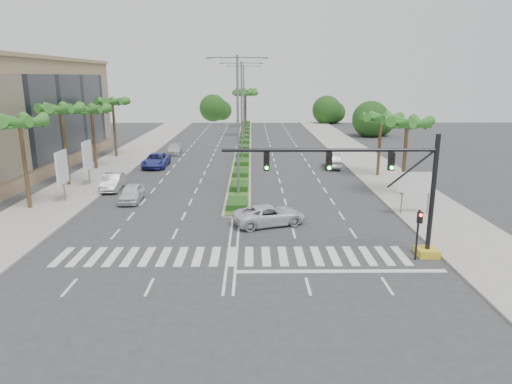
% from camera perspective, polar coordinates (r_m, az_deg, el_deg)
% --- Properties ---
extents(ground, '(160.00, 160.00, 0.00)m').
position_cam_1_polar(ground, '(27.12, -3.00, -8.04)').
color(ground, '#333335').
rests_on(ground, ground).
extents(footpath_right, '(6.00, 120.00, 0.15)m').
position_cam_1_polar(footpath_right, '(48.29, 16.35, 1.47)').
color(footpath_right, gray).
rests_on(footpath_right, ground).
extents(footpath_left, '(6.00, 120.00, 0.15)m').
position_cam_1_polar(footpath_left, '(49.02, -20.06, 1.36)').
color(footpath_left, gray).
rests_on(footpath_left, ground).
extents(median, '(2.20, 75.00, 0.20)m').
position_cam_1_polar(median, '(70.81, -1.51, 5.98)').
color(median, gray).
rests_on(median, ground).
extents(median_grass, '(1.80, 75.00, 0.04)m').
position_cam_1_polar(median_grass, '(70.79, -1.51, 6.07)').
color(median_grass, '#2F591E').
rests_on(median_grass, median).
extents(building, '(12.00, 36.00, 12.00)m').
position_cam_1_polar(building, '(58.00, -28.82, 8.28)').
color(building, tan).
rests_on(building, ground).
extents(signal_gantry, '(12.60, 1.20, 7.20)m').
position_cam_1_polar(signal_gantry, '(27.22, 16.80, -0.88)').
color(signal_gantry, gold).
rests_on(signal_gantry, ground).
extents(pedestrian_signal, '(0.28, 0.36, 3.00)m').
position_cam_1_polar(pedestrian_signal, '(27.42, 19.65, -4.08)').
color(pedestrian_signal, black).
rests_on(pedestrian_signal, ground).
extents(direction_sign, '(2.70, 0.11, 3.40)m').
position_cam_1_polar(direction_sign, '(36.14, 19.41, 0.92)').
color(direction_sign, slate).
rests_on(direction_sign, ground).
extents(billboard_near, '(0.18, 2.10, 4.35)m').
position_cam_1_polar(billboard_near, '(40.90, -23.10, 2.79)').
color(billboard_near, slate).
rests_on(billboard_near, ground).
extents(billboard_far, '(0.18, 2.10, 4.35)m').
position_cam_1_polar(billboard_far, '(46.40, -20.34, 4.29)').
color(billboard_far, slate).
rests_on(billboard_far, ground).
extents(palm_left_near, '(4.57, 4.68, 7.55)m').
position_cam_1_polar(palm_left_near, '(39.42, -27.43, 7.45)').
color(palm_left_near, brown).
rests_on(palm_left_near, ground).
extents(palm_left_mid, '(4.57, 4.68, 7.95)m').
position_cam_1_polar(palm_left_mid, '(46.66, -23.12, 9.19)').
color(palm_left_mid, brown).
rests_on(palm_left_mid, ground).
extents(palm_left_far, '(4.57, 4.68, 7.35)m').
position_cam_1_polar(palm_left_far, '(54.17, -19.88, 9.41)').
color(palm_left_far, brown).
rests_on(palm_left_far, ground).
extents(palm_left_end, '(4.57, 4.68, 7.75)m').
position_cam_1_polar(palm_left_end, '(61.74, -17.49, 10.45)').
color(palm_left_end, brown).
rests_on(palm_left_end, ground).
extents(palm_right_near, '(4.57, 4.68, 7.05)m').
position_cam_1_polar(palm_right_near, '(41.48, 18.37, 7.90)').
color(palm_right_near, brown).
rests_on(palm_right_near, ground).
extents(palm_right_far, '(4.57, 4.68, 6.75)m').
position_cam_1_polar(palm_right_far, '(49.12, 15.37, 8.65)').
color(palm_right_far, brown).
rests_on(palm_right_far, ground).
extents(palm_median_a, '(4.57, 4.68, 8.05)m').
position_cam_1_polar(palm_median_a, '(80.14, -1.43, 12.02)').
color(palm_median_a, brown).
rests_on(palm_median_a, ground).
extents(palm_median_b, '(4.57, 4.68, 8.05)m').
position_cam_1_polar(palm_median_b, '(95.13, -1.30, 12.37)').
color(palm_median_b, brown).
rests_on(palm_median_b, ground).
extents(streetlight_near, '(5.10, 0.25, 12.00)m').
position_cam_1_polar(streetlight_near, '(39.24, -2.29, 9.17)').
color(streetlight_near, slate).
rests_on(streetlight_near, ground).
extents(streetlight_mid, '(5.10, 0.25, 12.00)m').
position_cam_1_polar(streetlight_mid, '(55.19, -1.80, 10.64)').
color(streetlight_mid, slate).
rests_on(streetlight_mid, ground).
extents(streetlight_far, '(5.10, 0.25, 12.00)m').
position_cam_1_polar(streetlight_far, '(71.16, -1.54, 11.45)').
color(streetlight_far, slate).
rests_on(streetlight_far, ground).
extents(car_parked_a, '(1.87, 4.28, 1.43)m').
position_cam_1_polar(car_parked_a, '(39.90, -15.28, -0.13)').
color(car_parked_a, silver).
rests_on(car_parked_a, ground).
extents(car_parked_b, '(1.91, 4.64, 1.50)m').
position_cam_1_polar(car_parked_b, '(44.51, -17.49, 1.22)').
color(car_parked_b, silver).
rests_on(car_parked_b, ground).
extents(car_parked_c, '(2.68, 5.71, 1.58)m').
position_cam_1_polar(car_parked_c, '(54.47, -12.39, 3.88)').
color(car_parked_c, '#313898').
rests_on(car_parked_c, ground).
extents(car_parked_d, '(2.14, 4.60, 1.30)m').
position_cam_1_polar(car_parked_d, '(63.51, -10.20, 5.30)').
color(car_parked_d, silver).
rests_on(car_parked_d, ground).
extents(car_crossing, '(5.66, 3.95, 1.43)m').
position_cam_1_polar(car_crossing, '(32.46, 1.67, -2.88)').
color(car_crossing, silver).
rests_on(car_crossing, ground).
extents(car_right, '(2.17, 4.96, 1.59)m').
position_cam_1_polar(car_right, '(53.62, 9.56, 3.86)').
color(car_right, '#ADAEB2').
rests_on(car_right, ground).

